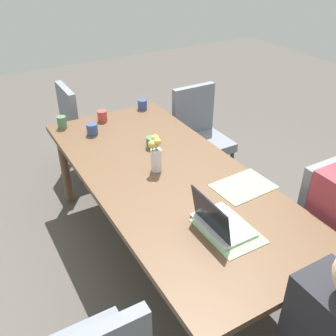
# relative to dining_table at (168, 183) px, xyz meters

# --- Properties ---
(ground_plane) EXTENTS (10.00, 10.00, 0.00)m
(ground_plane) POSITION_rel_dining_table_xyz_m (0.00, 0.00, -0.66)
(ground_plane) COLOR #4C4742
(dining_table) EXTENTS (2.24, 0.99, 0.73)m
(dining_table) POSITION_rel_dining_table_xyz_m (0.00, 0.00, 0.00)
(dining_table) COLOR brown
(dining_table) RESTS_ON ground_plane
(chair_far_left_mid) EXTENTS (0.44, 0.44, 0.90)m
(chair_far_left_mid) POSITION_rel_dining_table_xyz_m (0.71, 0.81, -0.16)
(chair_far_left_mid) COLOR slate
(chair_far_left_mid) RESTS_ON ground_plane
(chair_far_left_far) EXTENTS (0.44, 0.44, 0.90)m
(chair_far_left_far) POSITION_rel_dining_table_xyz_m (-0.80, 0.79, -0.16)
(chair_far_left_far) COLOR slate
(chair_far_left_far) RESTS_ON ground_plane
(chair_head_left_right_near) EXTENTS (0.44, 0.44, 0.90)m
(chair_head_left_right_near) POSITION_rel_dining_table_xyz_m (-1.45, -0.10, -0.16)
(chair_head_left_right_near) COLOR slate
(chair_head_left_right_near) RESTS_ON ground_plane
(flower_vase) EXTENTS (0.08, 0.09, 0.26)m
(flower_vase) POSITION_rel_dining_table_xyz_m (-0.09, -0.04, 0.20)
(flower_vase) COLOR silver
(flower_vase) RESTS_ON dining_table
(placemat_head_right_left_near) EXTENTS (0.36, 0.26, 0.00)m
(placemat_head_right_left_near) POSITION_rel_dining_table_xyz_m (0.64, 0.00, 0.07)
(placemat_head_right_left_near) COLOR #7FAD70
(placemat_head_right_left_near) RESTS_ON dining_table
(placemat_far_left_mid) EXTENTS (0.28, 0.37, 0.00)m
(placemat_far_left_mid) POSITION_rel_dining_table_xyz_m (0.35, 0.34, 0.07)
(placemat_far_left_mid) COLOR #7FAD70
(placemat_far_left_mid) RESTS_ON dining_table
(laptop_head_right_left_near) EXTENTS (0.32, 0.22, 0.21)m
(laptop_head_right_left_near) POSITION_rel_dining_table_xyz_m (0.59, -0.03, 0.11)
(laptop_head_right_left_near) COLOR silver
(laptop_head_right_left_near) RESTS_ON dining_table
(coffee_mug_near_left) EXTENTS (0.08, 0.08, 0.08)m
(coffee_mug_near_left) POSITION_rel_dining_table_xyz_m (-1.04, 0.34, 0.11)
(coffee_mug_near_left) COLOR #33477A
(coffee_mug_near_left) RESTS_ON dining_table
(coffee_mug_near_right) EXTENTS (0.09, 0.09, 0.09)m
(coffee_mug_near_right) POSITION_rel_dining_table_xyz_m (-0.79, -0.22, 0.11)
(coffee_mug_near_right) COLOR #33477A
(coffee_mug_near_right) RESTS_ON dining_table
(coffee_mug_centre_left) EXTENTS (0.08, 0.08, 0.09)m
(coffee_mug_centre_left) POSITION_rel_dining_table_xyz_m (-0.98, -0.06, 0.11)
(coffee_mug_centre_left) COLOR #AD3D38
(coffee_mug_centre_left) RESTS_ON dining_table
(coffee_mug_centre_right) EXTENTS (0.08, 0.08, 0.08)m
(coffee_mug_centre_right) POSITION_rel_dining_table_xyz_m (-0.38, 0.08, 0.11)
(coffee_mug_centre_right) COLOR #47704C
(coffee_mug_centre_right) RESTS_ON dining_table
(coffee_mug_far_left) EXTENTS (0.07, 0.07, 0.10)m
(coffee_mug_far_left) POSITION_rel_dining_table_xyz_m (-1.02, -0.39, 0.12)
(coffee_mug_far_left) COLOR #47704C
(coffee_mug_far_left) RESTS_ON dining_table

